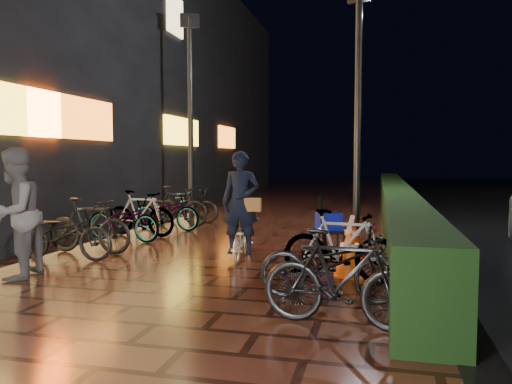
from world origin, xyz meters
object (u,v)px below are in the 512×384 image
(cyclist, at_px, (241,220))
(traffic_barrier, at_px, (351,243))
(bystander_person, at_px, (15,213))
(cart_assembly, at_px, (328,224))

(cyclist, height_order, traffic_barrier, cyclist)
(bystander_person, relative_size, cyclist, 1.02)
(traffic_barrier, bearing_deg, cyclist, 178.87)
(bystander_person, bearing_deg, cart_assembly, 117.83)
(traffic_barrier, distance_m, cart_assembly, 1.06)
(cyclist, xyz_separation_m, cart_assembly, (1.39, 0.90, -0.14))
(traffic_barrier, height_order, cart_assembly, cart_assembly)
(cyclist, relative_size, cart_assembly, 1.73)
(bystander_person, xyz_separation_m, cart_assembly, (4.23, 2.91, -0.40))
(traffic_barrier, xyz_separation_m, cart_assembly, (-0.46, 0.93, 0.18))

